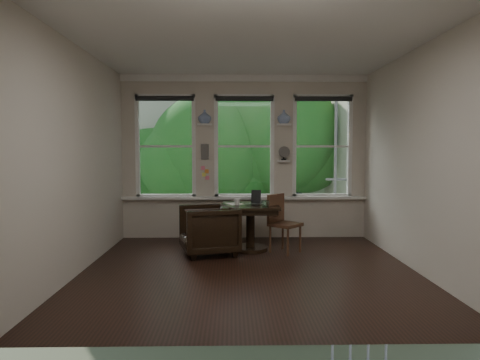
{
  "coord_description": "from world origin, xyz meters",
  "views": [
    {
      "loc": [
        -0.23,
        -5.71,
        1.63
      ],
      "look_at": [
        -0.1,
        0.9,
        1.17
      ],
      "focal_mm": 32.0,
      "sensor_mm": 36.0,
      "label": 1
    }
  ],
  "objects_px": {
    "table": "(250,228)",
    "side_chair_right": "(285,224)",
    "mug": "(237,202)",
    "armchair_left": "(209,230)",
    "laptop": "(256,205)"
  },
  "relations": [
    {
      "from": "armchair_left",
      "to": "laptop",
      "type": "bearing_deg",
      "value": 85.62
    },
    {
      "from": "armchair_left",
      "to": "laptop",
      "type": "xyz_separation_m",
      "value": [
        0.75,
        0.14,
        0.38
      ]
    },
    {
      "from": "armchair_left",
      "to": "laptop",
      "type": "relative_size",
      "value": 2.52
    },
    {
      "from": "side_chair_right",
      "to": "laptop",
      "type": "xyz_separation_m",
      "value": [
        -0.46,
        0.04,
        0.3
      ]
    },
    {
      "from": "laptop",
      "to": "table",
      "type": "bearing_deg",
      "value": 125.86
    },
    {
      "from": "mug",
      "to": "armchair_left",
      "type": "bearing_deg",
      "value": -154.17
    },
    {
      "from": "table",
      "to": "side_chair_right",
      "type": "relative_size",
      "value": 0.98
    },
    {
      "from": "side_chair_right",
      "to": "mug",
      "type": "distance_m",
      "value": 0.85
    },
    {
      "from": "table",
      "to": "side_chair_right",
      "type": "height_order",
      "value": "side_chair_right"
    },
    {
      "from": "table",
      "to": "mug",
      "type": "distance_m",
      "value": 0.48
    },
    {
      "from": "laptop",
      "to": "side_chair_right",
      "type": "bearing_deg",
      "value": -6.39
    },
    {
      "from": "table",
      "to": "side_chair_right",
      "type": "bearing_deg",
      "value": -15.86
    },
    {
      "from": "table",
      "to": "armchair_left",
      "type": "relative_size",
      "value": 1.06
    },
    {
      "from": "side_chair_right",
      "to": "table",
      "type": "bearing_deg",
      "value": 116.49
    },
    {
      "from": "mug",
      "to": "laptop",
      "type": "bearing_deg",
      "value": -13.86
    }
  ]
}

